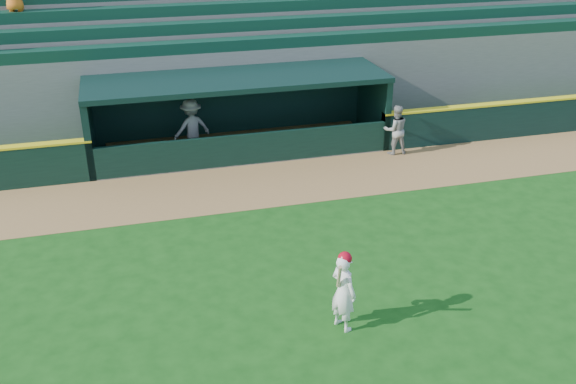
# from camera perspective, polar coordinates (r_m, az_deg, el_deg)

# --- Properties ---
(ground) EXTENTS (120.00, 120.00, 0.00)m
(ground) POSITION_cam_1_polar(r_m,az_deg,el_deg) (14.35, 1.67, -7.36)
(ground) COLOR #154912
(ground) RESTS_ON ground
(warning_track) EXTENTS (40.00, 3.00, 0.01)m
(warning_track) POSITION_cam_1_polar(r_m,az_deg,el_deg) (18.52, -2.65, 0.62)
(warning_track) COLOR olive
(warning_track) RESTS_ON ground
(dugout_player_front) EXTENTS (0.83, 0.68, 1.61)m
(dugout_player_front) POSITION_cam_1_polar(r_m,az_deg,el_deg) (20.75, 9.54, 5.48)
(dugout_player_front) COLOR gray
(dugout_player_front) RESTS_ON ground
(dugout_player_inside) EXTENTS (1.33, 0.99, 1.84)m
(dugout_player_inside) POSITION_cam_1_polar(r_m,az_deg,el_deg) (20.53, -8.56, 5.68)
(dugout_player_inside) COLOR gray
(dugout_player_inside) RESTS_ON ground
(dugout) EXTENTS (9.40, 2.80, 2.46)m
(dugout) POSITION_cam_1_polar(r_m,az_deg,el_deg) (20.86, -4.61, 7.47)
(dugout) COLOR slate
(dugout) RESTS_ON ground
(stands) EXTENTS (34.50, 6.25, 7.10)m
(stands) POSITION_cam_1_polar(r_m,az_deg,el_deg) (24.94, -6.78, 12.84)
(stands) COLOR slate
(stands) RESTS_ON ground
(batter_at_plate) EXTENTS (0.60, 0.83, 1.71)m
(batter_at_plate) POSITION_cam_1_polar(r_m,az_deg,el_deg) (12.36, 4.95, -8.70)
(batter_at_plate) COLOR white
(batter_at_plate) RESTS_ON ground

